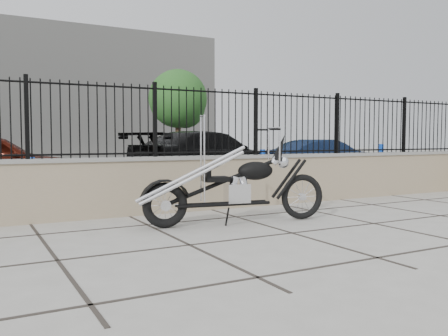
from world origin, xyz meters
name	(u,v)px	position (x,y,z in m)	size (l,w,h in m)	color
ground_plane	(292,233)	(0.00, 0.00, 0.00)	(90.00, 90.00, 0.00)	#99968E
parking_lot	(86,173)	(0.00, 12.50, 0.00)	(30.00, 30.00, 0.00)	black
retaining_wall	(208,182)	(0.00, 2.50, 0.48)	(14.00, 0.36, 0.96)	gray
iron_fence	(208,122)	(0.00, 2.50, 1.56)	(14.00, 0.08, 1.20)	black
background_building	(35,95)	(0.00, 26.50, 4.00)	(22.00, 6.00, 8.00)	beige
chopper_motorcycle	(234,169)	(-0.34, 0.98, 0.81)	(2.72, 0.48, 1.63)	black
car_black	(208,157)	(2.39, 7.30, 0.74)	(2.08, 5.11, 1.48)	black
car_blue	(324,159)	(6.43, 6.93, 0.62)	(1.31, 3.76, 1.24)	#0E1A34
bollard_a	(33,180)	(-2.68, 4.82, 0.45)	(0.11, 0.11, 0.90)	#0C3EC1
bollard_b	(262,171)	(2.26, 4.19, 0.51)	(0.12, 0.12, 1.02)	#0D1FCD
bollard_c	(381,163)	(6.85, 4.89, 0.56)	(0.13, 0.13, 1.11)	#0E23D5
tree_right	(178,96)	(5.18, 16.11, 3.32)	(2.81, 2.81, 4.73)	#382619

